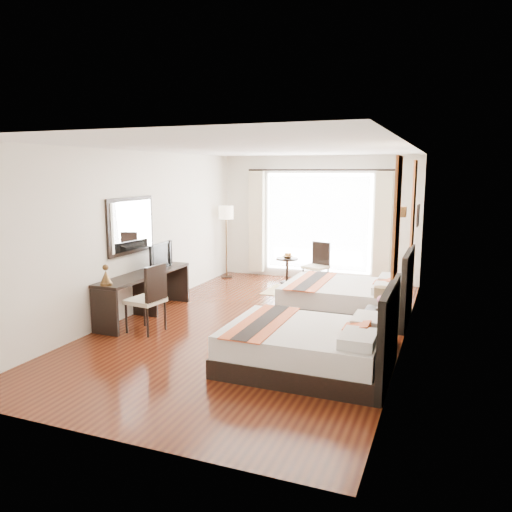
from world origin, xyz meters
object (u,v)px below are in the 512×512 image
(vase, at_px, (380,311))
(floor_lamp, at_px, (226,217))
(desk_chair, at_px, (147,311))
(window_chair, at_px, (316,274))
(nightstand, at_px, (380,329))
(fruit_bowl, at_px, (288,257))
(bed_near, at_px, (312,346))
(table_lamp, at_px, (381,294))
(bed_far, at_px, (349,298))
(side_table, at_px, (287,270))
(television, at_px, (157,256))
(console_desk, at_px, (145,294))

(vase, xyz_separation_m, floor_lamp, (-3.98, 3.59, 0.84))
(desk_chair, distance_m, window_chair, 4.18)
(nightstand, height_order, fruit_bowl, fruit_bowl)
(bed_near, height_order, nightstand, bed_near)
(desk_chair, bearing_deg, table_lamp, -160.66)
(bed_far, relative_size, floor_lamp, 1.26)
(fruit_bowl, bearing_deg, side_table, 124.23)
(nightstand, bearing_deg, vase, -85.79)
(floor_lamp, height_order, window_chair, floor_lamp)
(desk_chair, xyz_separation_m, window_chair, (1.68, 3.83, -0.03))
(bed_far, xyz_separation_m, table_lamp, (0.69, -1.27, 0.42))
(nightstand, bearing_deg, fruit_bowl, 125.83)
(table_lamp, xyz_separation_m, vase, (0.03, -0.29, -0.16))
(table_lamp, bearing_deg, desk_chair, -167.47)
(table_lamp, height_order, television, television)
(console_desk, bearing_deg, desk_chair, -54.40)
(bed_near, distance_m, nightstand, 1.31)
(window_chair, bearing_deg, table_lamp, 48.13)
(console_desk, relative_size, fruit_bowl, 10.27)
(television, height_order, fruit_bowl, television)
(vase, bearing_deg, nightstand, 94.21)
(nightstand, height_order, side_table, side_table)
(table_lamp, bearing_deg, television, 175.21)
(desk_chair, bearing_deg, console_desk, -47.59)
(side_table, relative_size, window_chair, 0.58)
(bed_near, bearing_deg, desk_chair, 169.56)
(side_table, xyz_separation_m, fruit_bowl, (0.02, -0.03, 0.31))
(bed_near, relative_size, bed_far, 0.98)
(fruit_bowl, bearing_deg, table_lamp, -53.18)
(bed_far, height_order, floor_lamp, floor_lamp)
(floor_lamp, bearing_deg, window_chair, -5.96)
(vase, relative_size, desk_chair, 0.13)
(table_lamp, relative_size, floor_lamp, 0.20)
(nightstand, bearing_deg, bed_far, 116.61)
(floor_lamp, xyz_separation_m, window_chair, (2.20, -0.23, -1.12))
(nightstand, relative_size, console_desk, 0.25)
(console_desk, relative_size, window_chair, 2.28)
(side_table, height_order, fruit_bowl, fruit_bowl)
(bed_far, height_order, console_desk, bed_far)
(vase, bearing_deg, desk_chair, -172.25)
(desk_chair, height_order, side_table, desk_chair)
(vase, xyz_separation_m, side_table, (-2.50, 3.58, -0.29))
(vase, bearing_deg, bed_far, 114.82)
(nightstand, xyz_separation_m, window_chair, (-1.77, 3.22, 0.03))
(table_lamp, relative_size, window_chair, 0.35)
(floor_lamp, bearing_deg, table_lamp, -39.90)
(nightstand, bearing_deg, console_desk, 178.51)
(television, xyz_separation_m, fruit_bowl, (1.47, 2.93, -0.40))
(nightstand, distance_m, side_table, 4.25)
(console_desk, xyz_separation_m, floor_lamp, (-0.01, 3.34, 1.03))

